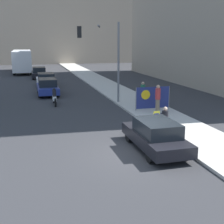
% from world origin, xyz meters
% --- Properties ---
extents(ground_plane, '(160.00, 160.00, 0.00)m').
position_xyz_m(ground_plane, '(0.00, 0.00, 0.00)').
color(ground_plane, '#303033').
extents(sidewalk_curb, '(3.18, 90.00, 0.13)m').
position_xyz_m(sidewalk_curb, '(3.64, 15.00, 0.07)').
color(sidewalk_curb, '#B7B2A8').
rests_on(sidewalk_curb, ground_plane).
extents(building_backdrop_far, '(52.00, 12.00, 24.07)m').
position_xyz_m(building_backdrop_far, '(-2.00, 58.22, 12.03)').
color(building_backdrop_far, gray).
rests_on(building_backdrop_far, ground_plane).
extents(seated_protester, '(0.91, 0.77, 1.17)m').
position_xyz_m(seated_protester, '(2.64, 2.82, 0.75)').
color(seated_protester, '#474C56').
rests_on(seated_protester, sidewalk_curb).
extents(jogger_on_sidewalk, '(0.34, 0.34, 1.84)m').
position_xyz_m(jogger_on_sidewalk, '(3.71, 6.33, 1.08)').
color(jogger_on_sidewalk, '#756651').
rests_on(jogger_on_sidewalk, sidewalk_curb).
extents(pedestrian_behind, '(0.34, 0.34, 1.68)m').
position_xyz_m(pedestrian_behind, '(3.74, 9.12, 0.99)').
color(pedestrian_behind, black).
rests_on(pedestrian_behind, sidewalk_curb).
extents(protest_banner, '(2.46, 0.06, 1.56)m').
position_xyz_m(protest_banner, '(3.77, 7.33, 0.96)').
color(protest_banner, slate).
rests_on(protest_banner, sidewalk_curb).
extents(traffic_light_pole, '(3.05, 2.81, 5.93)m').
position_xyz_m(traffic_light_pole, '(1.28, 10.88, 4.12)').
color(traffic_light_pole, slate).
rests_on(traffic_light_pole, sidewalk_curb).
extents(parked_car_curbside, '(1.72, 4.36, 1.37)m').
position_xyz_m(parked_car_curbside, '(0.93, 0.12, 0.69)').
color(parked_car_curbside, black).
rests_on(parked_car_curbside, ground_plane).
extents(car_on_road_nearest, '(1.74, 4.41, 1.47)m').
position_xyz_m(car_on_road_nearest, '(-2.68, 15.88, 0.73)').
color(car_on_road_nearest, navy).
rests_on(car_on_road_nearest, ground_plane).
extents(car_on_road_midblock, '(1.87, 4.53, 1.40)m').
position_xyz_m(car_on_road_midblock, '(-2.48, 21.38, 0.70)').
color(car_on_road_midblock, white).
rests_on(car_on_road_midblock, ground_plane).
extents(car_on_road_distant, '(1.78, 4.30, 1.43)m').
position_xyz_m(car_on_road_distant, '(-2.88, 28.75, 0.71)').
color(car_on_road_distant, black).
rests_on(car_on_road_distant, ground_plane).
extents(city_bus_on_road, '(2.59, 10.87, 3.23)m').
position_xyz_m(city_bus_on_road, '(-4.95, 36.99, 1.86)').
color(city_bus_on_road, silver).
rests_on(city_bus_on_road, ground_plane).
extents(motorcycle_on_road, '(0.28, 2.09, 1.26)m').
position_xyz_m(motorcycle_on_road, '(-2.48, 11.41, 0.54)').
color(motorcycle_on_road, white).
rests_on(motorcycle_on_road, ground_plane).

